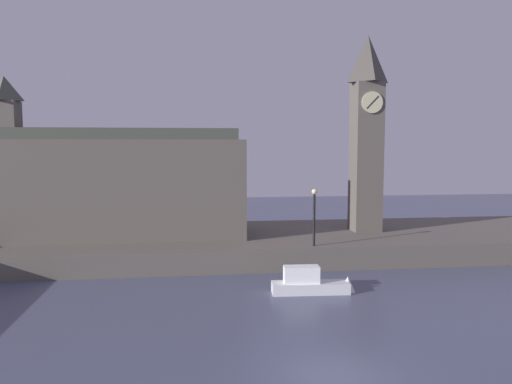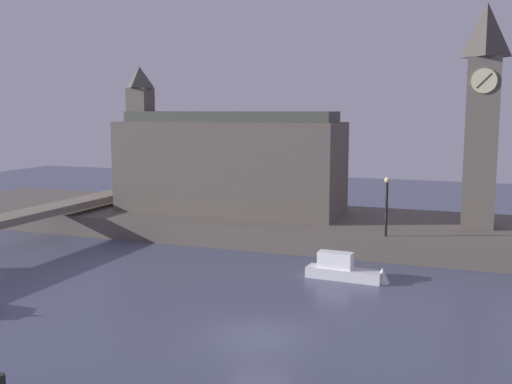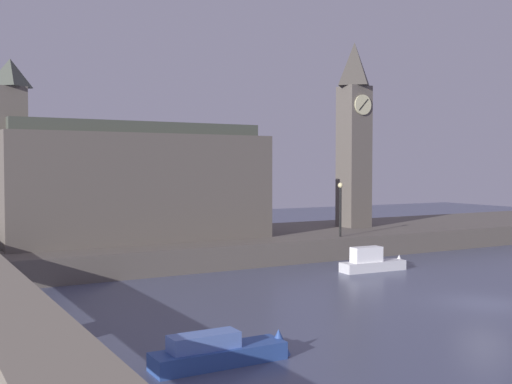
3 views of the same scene
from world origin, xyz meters
TOP-DOWN VIEW (x-y plane):
  - ground_plane at (0.00, 0.00)m, footprint 120.00×120.00m
  - far_embankment at (0.00, 20.00)m, footprint 70.00×12.00m
  - clock_tower at (8.24, 20.15)m, footprint 2.28×2.33m
  - parliament_hall at (-10.17, 20.13)m, footprint 17.33×6.10m
  - streetlamp at (2.92, 14.88)m, footprint 0.36×0.36m
  - boat_ferry_white at (1.74, 9.65)m, footprint 4.77×1.37m

SIDE VIEW (x-z plane):
  - ground_plane at x=0.00m, z-range 0.00..0.00m
  - boat_ferry_white at x=1.74m, z-range -0.35..1.35m
  - far_embankment at x=0.00m, z-range 0.00..1.50m
  - streetlamp at x=2.92m, z-range 1.97..5.70m
  - parliament_hall at x=-10.17m, z-range -0.35..10.93m
  - clock_tower at x=8.24m, z-range 1.78..16.50m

